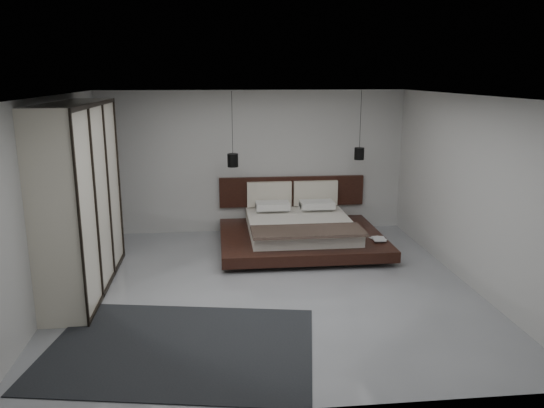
{
  "coord_description": "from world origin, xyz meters",
  "views": [
    {
      "loc": [
        -0.73,
        -7.35,
        3.08
      ],
      "look_at": [
        0.18,
        1.2,
        0.98
      ],
      "focal_mm": 35.0,
      "sensor_mm": 36.0,
      "label": 1
    }
  ],
  "objects": [
    {
      "name": "floor",
      "position": [
        0.0,
        0.0,
        0.0
      ],
      "size": [
        6.0,
        6.0,
        0.0
      ],
      "primitive_type": "plane",
      "color": "#94979C",
      "rests_on": "ground"
    },
    {
      "name": "ceiling",
      "position": [
        0.0,
        0.0,
        2.8
      ],
      "size": [
        6.0,
        6.0,
        0.0
      ],
      "primitive_type": "plane",
      "rotation": [
        3.14,
        0.0,
        0.0
      ],
      "color": "white",
      "rests_on": "wall_back"
    },
    {
      "name": "book_upper",
      "position": [
        1.94,
        1.2,
        0.31
      ],
      "size": [
        0.25,
        0.31,
        0.02
      ],
      "primitive_type": "imported",
      "rotation": [
        0.0,
        0.0,
        -0.13
      ],
      "color": "#99724C",
      "rests_on": "book_lower"
    },
    {
      "name": "wall_front",
      "position": [
        0.0,
        -3.0,
        1.4
      ],
      "size": [
        6.0,
        0.0,
        6.0
      ],
      "primitive_type": "plane",
      "rotation": [
        -1.57,
        0.0,
        0.0
      ],
      "color": "#B5B5B2",
      "rests_on": "floor"
    },
    {
      "name": "lattice_screen",
      "position": [
        -2.95,
        2.45,
        1.3
      ],
      "size": [
        0.05,
        0.9,
        2.6
      ],
      "primitive_type": "cube",
      "color": "black",
      "rests_on": "floor"
    },
    {
      "name": "wall_left",
      "position": [
        -3.0,
        0.0,
        1.4
      ],
      "size": [
        0.0,
        6.0,
        6.0
      ],
      "primitive_type": "plane",
      "rotation": [
        1.57,
        0.0,
        1.57
      ],
      "color": "#B5B5B2",
      "rests_on": "floor"
    },
    {
      "name": "wall_back",
      "position": [
        0.0,
        3.0,
        1.4
      ],
      "size": [
        6.0,
        0.0,
        6.0
      ],
      "primitive_type": "plane",
      "rotation": [
        1.57,
        0.0,
        0.0
      ],
      "color": "#B5B5B2",
      "rests_on": "floor"
    },
    {
      "name": "wardrobe",
      "position": [
        -2.7,
        0.3,
        1.36
      ],
      "size": [
        0.65,
        2.76,
        2.71
      ],
      "color": "silver",
      "rests_on": "floor"
    },
    {
      "name": "wall_right",
      "position": [
        3.0,
        0.0,
        1.4
      ],
      "size": [
        0.0,
        6.0,
        6.0
      ],
      "primitive_type": "plane",
      "rotation": [
        1.57,
        0.0,
        -1.57
      ],
      "color": "#B5B5B2",
      "rests_on": "floor"
    },
    {
      "name": "book_lower",
      "position": [
        1.97,
        1.23,
        0.28
      ],
      "size": [
        0.29,
        0.32,
        0.03
      ],
      "primitive_type": "imported",
      "rotation": [
        0.0,
        0.0,
        0.39
      ],
      "color": "#99724C",
      "rests_on": "bed"
    },
    {
      "name": "bed",
      "position": [
        0.77,
        1.9,
        0.3
      ],
      "size": [
        2.91,
        2.45,
        1.1
      ],
      "color": "black",
      "rests_on": "floor"
    },
    {
      "name": "pendant_right",
      "position": [
        1.97,
        2.37,
        1.63
      ],
      "size": [
        0.19,
        0.19,
        1.28
      ],
      "color": "black",
      "rests_on": "ceiling"
    },
    {
      "name": "rug",
      "position": [
        -1.2,
        -1.7,
        0.01
      ],
      "size": [
        3.38,
        2.68,
        0.01
      ],
      "primitive_type": "cube",
      "rotation": [
        0.0,
        0.0,
        -0.18
      ],
      "color": "black",
      "rests_on": "floor"
    },
    {
      "name": "pendant_left",
      "position": [
        -0.43,
        2.37,
        1.55
      ],
      "size": [
        0.2,
        0.2,
        1.38
      ],
      "color": "black",
      "rests_on": "ceiling"
    }
  ]
}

